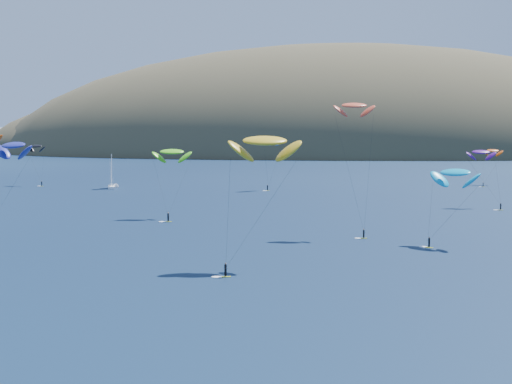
{
  "coord_description": "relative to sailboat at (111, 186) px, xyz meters",
  "views": [
    {
      "loc": [
        16.05,
        -58.02,
        21.49
      ],
      "look_at": [
        1.24,
        80.0,
        9.0
      ],
      "focal_mm": 50.0,
      "sensor_mm": 36.0,
      "label": 1
    }
  ],
  "objects": [
    {
      "name": "kitesurfer_2",
      "position": [
        67.87,
        -136.3,
        18.53
      ],
      "size": [
        11.52,
        13.3,
        22.53
      ],
      "rotation": [
        0.0,
        0.0,
        0.22
      ],
      "color": "#BFC716",
      "rests_on": "ground"
    },
    {
      "name": "kitesurfer_12",
      "position": [
        -31.85,
        10.21,
        13.72
      ],
      "size": [
        8.18,
        6.96,
        16.83
      ],
      "rotation": [
        0.0,
        0.0,
        -0.27
      ],
      "color": "#BFC716",
      "rests_on": "ground"
    },
    {
      "name": "kitesurfer_9",
      "position": [
        82.5,
        -102.15,
        24.94
      ],
      "size": [
        8.06,
        7.34,
        28.16
      ],
      "rotation": [
        0.0,
        0.0,
        0.1
      ],
      "color": "#BFC716",
      "rests_on": "ground"
    },
    {
      "name": "island",
      "position": [
        101.61,
        374.41,
        -11.72
      ],
      "size": [
        730.0,
        300.0,
        210.0
      ],
      "color": "#3D3526",
      "rests_on": "ground"
    },
    {
      "name": "ground",
      "position": [
        62.22,
        -187.95,
        -0.99
      ],
      "size": [
        2800.0,
        2800.0,
        0.0
      ],
      "primitive_type": "plane",
      "color": "black",
      "rests_on": "ground"
    },
    {
      "name": "kitesurfer_10",
      "position": [
        10.31,
        -99.81,
        16.82
      ],
      "size": [
        11.01,
        10.84,
        20.62
      ],
      "rotation": [
        0.0,
        0.0,
        -0.42
      ],
      "color": "#BFC716",
      "rests_on": "ground"
    },
    {
      "name": "kitesurfer_11",
      "position": [
        138.9,
        32.87,
        11.94
      ],
      "size": [
        10.1,
        14.13,
        15.0
      ],
      "rotation": [
        0.0,
        0.0,
        0.09
      ],
      "color": "#BFC716",
      "rests_on": "ground"
    },
    {
      "name": "kitesurfer_4",
      "position": [
        57.7,
        0.5,
        16.83
      ],
      "size": [
        8.31,
        8.42,
        20.12
      ],
      "rotation": [
        0.0,
        0.0,
        0.8
      ],
      "color": "#BFC716",
      "rests_on": "ground"
    },
    {
      "name": "sailboat",
      "position": [
        0.0,
        0.0,
        0.0
      ],
      "size": [
        10.38,
        9.16,
        12.41
      ],
      "rotation": [
        0.0,
        0.0,
        0.3
      ],
      "color": "white",
      "rests_on": "ground"
    },
    {
      "name": "kitesurfer_5",
      "position": [
        100.71,
        -112.62,
        12.37
      ],
      "size": [
        10.61,
        9.17,
        15.96
      ],
      "rotation": [
        0.0,
        0.0,
        -0.67
      ],
      "color": "#BFC716",
      "rests_on": "ground"
    },
    {
      "name": "kitesurfer_6",
      "position": [
        118.54,
        -46.7,
        13.97
      ],
      "size": [
        8.28,
        10.13,
        17.1
      ],
      "rotation": [
        0.0,
        0.0,
        0.03
      ],
      "color": "#BFC716",
      "rests_on": "ground"
    },
    {
      "name": "kitesurfer_3",
      "position": [
        39.91,
        -77.95,
        14.79
      ],
      "size": [
        9.57,
        12.37,
        18.3
      ],
      "rotation": [
        0.0,
        0.0,
        0.22
      ],
      "color": "#BFC716",
      "rests_on": "ground"
    }
  ]
}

